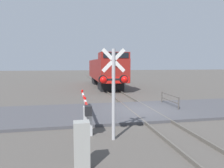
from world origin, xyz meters
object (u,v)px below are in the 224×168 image
utility_cabinet (82,145)px  guard_railing (170,99)px  crossing_signal (114,85)px  locomotive (105,71)px  crossing_gate (87,112)px

utility_cabinet → guard_railing: (6.37, 7.19, -0.09)m
guard_railing → utility_cabinet: bearing=-131.5°
crossing_signal → guard_railing: 7.36m
locomotive → utility_cabinet: locomotive is taller
locomotive → crossing_signal: locomotive is taller
crossing_gate → guard_railing: 7.02m
locomotive → guard_railing: (2.31, -13.81, -1.51)m
crossing_signal → guard_railing: size_ratio=1.42×
crossing_signal → utility_cabinet: size_ratio=2.59×
crossing_gate → utility_cabinet: 3.56m
locomotive → crossing_gate: (-3.68, -17.47, -1.28)m
crossing_signal → guard_railing: bearing=45.7°
crossing_signal → crossing_gate: size_ratio=0.62×
crossing_signal → crossing_gate: bearing=123.5°
crossing_gate → guard_railing: size_ratio=2.29×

